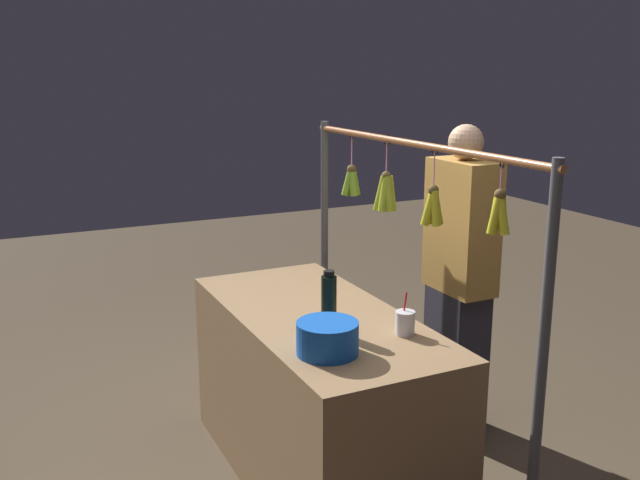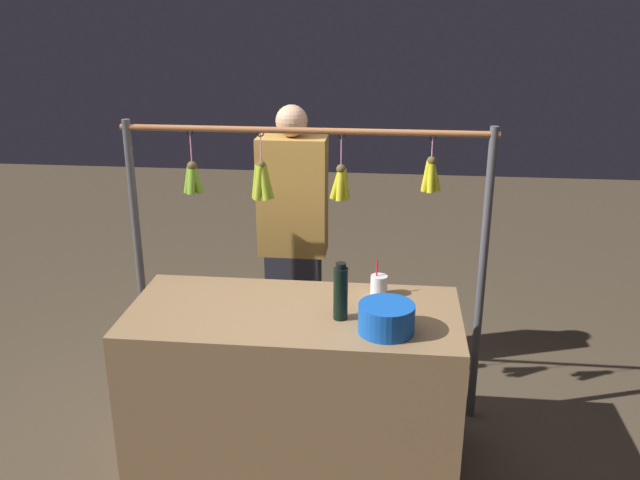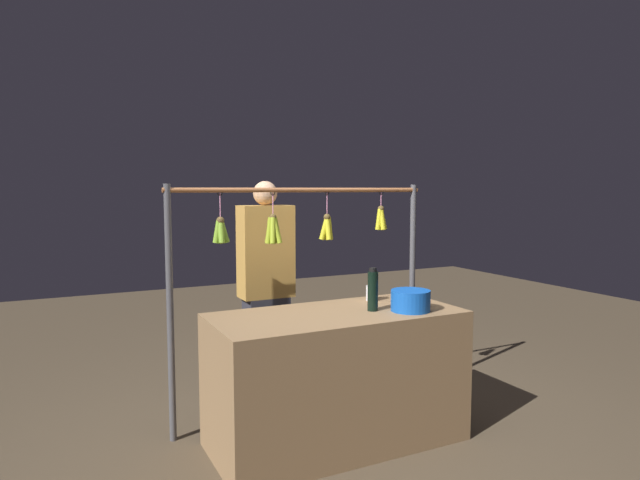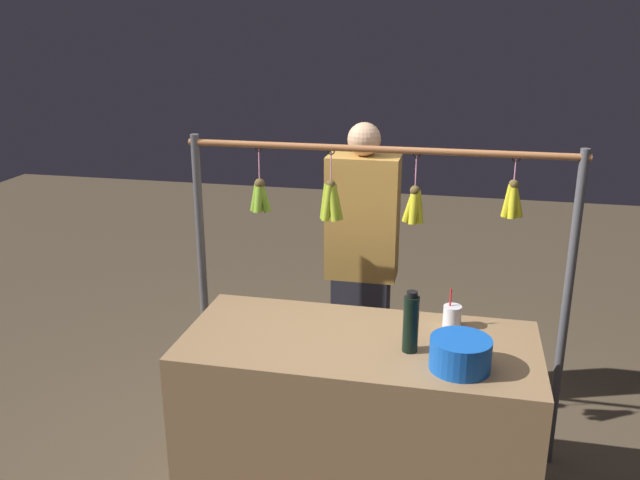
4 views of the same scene
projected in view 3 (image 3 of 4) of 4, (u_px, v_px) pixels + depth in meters
ground_plane at (336, 442)px, 3.54m from camera, size 12.00×12.00×0.00m
market_counter at (337, 378)px, 3.50m from camera, size 1.58×0.72×0.84m
display_rack at (302, 258)px, 3.86m from camera, size 1.92×0.12×1.65m
water_bottle at (373, 290)px, 3.50m from camera, size 0.07×0.07×0.27m
blue_bucket at (411, 301)px, 3.50m from camera, size 0.25×0.25×0.13m
drink_cup at (372, 293)px, 3.83m from camera, size 0.08×0.08×0.18m
vendor_person at (266, 293)px, 4.20m from camera, size 0.40×0.22×1.67m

